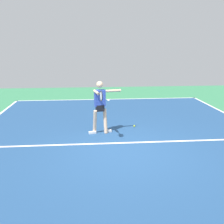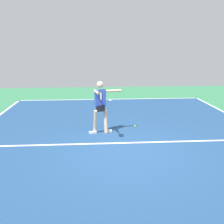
{
  "view_description": "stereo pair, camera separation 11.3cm",
  "coord_description": "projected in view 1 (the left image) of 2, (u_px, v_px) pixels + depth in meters",
  "views": [
    {
      "loc": [
        0.93,
        6.35,
        2.78
      ],
      "look_at": [
        0.32,
        -0.78,
        0.9
      ],
      "focal_mm": 41.05,
      "sensor_mm": 36.0,
      "label": 1
    },
    {
      "loc": [
        0.82,
        6.36,
        2.78
      ],
      "look_at": [
        0.32,
        -0.78,
        0.9
      ],
      "focal_mm": 41.05,
      "sensor_mm": 36.0,
      "label": 2
    }
  ],
  "objects": [
    {
      "name": "ground_plane",
      "position": [
        126.0,
        151.0,
        6.9
      ],
      "size": [
        21.84,
        21.84,
        0.0
      ],
      "primitive_type": "plane",
      "color": "#388456"
    },
    {
      "name": "tennis_ball_near_player",
      "position": [
        134.0,
        126.0,
        8.95
      ],
      "size": [
        0.07,
        0.07,
        0.07
      ],
      "primitive_type": "sphere",
      "color": "#CCE033",
      "rests_on": "ground_plane"
    },
    {
      "name": "court_surface",
      "position": [
        126.0,
        151.0,
        6.9
      ],
      "size": [
        9.51,
        13.81,
        0.0
      ],
      "primitive_type": "cube",
      "color": "navy",
      "rests_on": "ground_plane"
    },
    {
      "name": "court_line_service",
      "position": [
        123.0,
        143.0,
        7.49
      ],
      "size": [
        7.13,
        0.1,
        0.01
      ],
      "primitive_type": "cube",
      "color": "white",
      "rests_on": "ground_plane"
    },
    {
      "name": "court_line_centre_mark",
      "position": [
        108.0,
        100.0,
        13.31
      ],
      "size": [
        0.1,
        0.3,
        0.01
      ],
      "primitive_type": "cube",
      "color": "white",
      "rests_on": "ground_plane"
    },
    {
      "name": "tennis_player",
      "position": [
        100.0,
        104.0,
        8.07
      ],
      "size": [
        1.07,
        1.22,
        1.7
      ],
      "rotation": [
        0.0,
        0.0,
        0.2
      ],
      "color": "beige",
      "rests_on": "ground_plane"
    },
    {
      "name": "court_line_baseline_near",
      "position": [
        108.0,
        99.0,
        13.51
      ],
      "size": [
        9.51,
        0.1,
        0.01
      ],
      "primitive_type": "cube",
      "color": "white",
      "rests_on": "ground_plane"
    }
  ]
}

